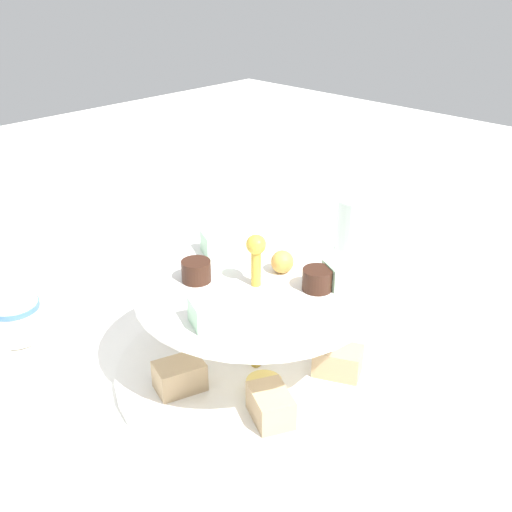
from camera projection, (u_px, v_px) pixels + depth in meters
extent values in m
plane|color=white|center=(256.00, 373.00, 0.69)|extent=(2.40, 2.40, 0.00)
cylinder|color=white|center=(256.00, 369.00, 0.68)|extent=(0.30, 0.30, 0.01)
cylinder|color=white|center=(256.00, 289.00, 0.64)|extent=(0.24, 0.24, 0.01)
cylinder|color=gold|center=(256.00, 312.00, 0.65)|extent=(0.01, 0.01, 0.15)
sphere|color=gold|center=(256.00, 245.00, 0.62)|extent=(0.02, 0.02, 0.02)
cube|color=tan|center=(271.00, 406.00, 0.60)|extent=(0.06, 0.05, 0.03)
cube|color=tan|center=(338.00, 361.00, 0.66)|extent=(0.06, 0.05, 0.03)
cube|color=tan|center=(289.00, 316.00, 0.75)|extent=(0.04, 0.06, 0.03)
cube|color=tan|center=(203.00, 323.00, 0.73)|extent=(0.05, 0.04, 0.03)
cube|color=tan|center=(180.00, 376.00, 0.64)|extent=(0.05, 0.06, 0.03)
cylinder|color=#E5C660|center=(264.00, 386.00, 0.64)|extent=(0.04, 0.04, 0.01)
cylinder|color=#381E14|center=(317.00, 279.00, 0.63)|extent=(0.03, 0.03, 0.02)
cylinder|color=#381E14|center=(196.00, 271.00, 0.64)|extent=(0.03, 0.03, 0.02)
cube|color=#B2E5BC|center=(342.00, 274.00, 0.64)|extent=(0.04, 0.04, 0.02)
cube|color=#B2E5BC|center=(217.00, 243.00, 0.70)|extent=(0.04, 0.04, 0.02)
cube|color=#B2E5BC|center=(208.00, 313.00, 0.57)|extent=(0.04, 0.04, 0.02)
sphere|color=gold|center=(283.00, 262.00, 0.66)|extent=(0.02, 0.02, 0.02)
cylinder|color=silver|center=(359.00, 237.00, 0.87)|extent=(0.07, 0.07, 0.11)
cylinder|color=white|center=(19.00, 339.00, 0.74)|extent=(0.09, 0.09, 0.01)
cylinder|color=white|center=(15.00, 320.00, 0.73)|extent=(0.06, 0.06, 0.04)
cylinder|color=#4772B2|center=(13.00, 306.00, 0.72)|extent=(0.06, 0.06, 0.01)
cube|color=silver|center=(142.00, 260.00, 0.93)|extent=(0.09, 0.16, 0.00)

